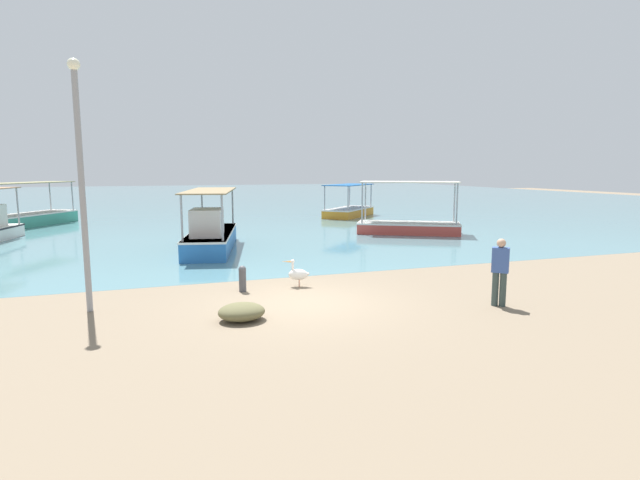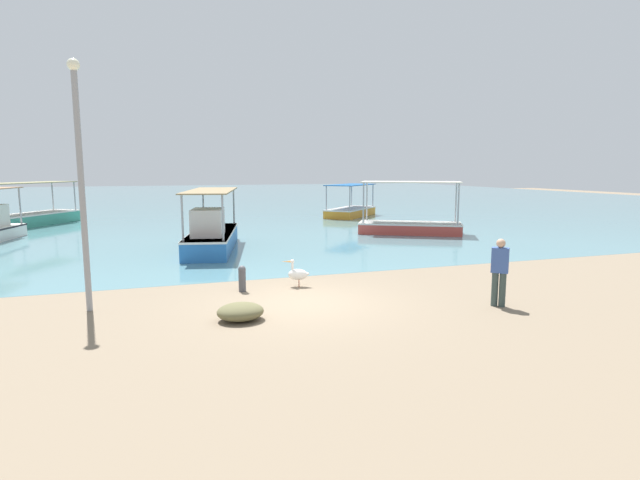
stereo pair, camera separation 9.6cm
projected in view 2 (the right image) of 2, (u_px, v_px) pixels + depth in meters
The scene contains 11 objects.
ground at pixel (303, 303), 12.68m from camera, with size 120.00×120.00×0.00m, color #806E57.
harbor_water at pixel (186, 198), 57.76m from camera, with size 110.00×90.00×0.00m, color slate.
fishing_boat_far_right at pixel (212, 234), 20.70m from camera, with size 3.06×6.58×2.50m.
fishing_boat_near_left at pixel (410, 224), 26.17m from camera, with size 5.57×4.33×2.71m.
fishing_boat_near_right at pixel (351, 210), 35.53m from camera, with size 4.96×5.04×2.27m.
fishing_boat_far_left at pixel (29, 217), 29.69m from camera, with size 5.01×6.63×2.57m.
pelican at pixel (298, 274), 14.38m from camera, with size 0.78×0.46×0.80m.
lamp_post at pixel (81, 173), 11.52m from camera, with size 0.28×0.28×5.84m.
mooring_bollard at pixel (242, 278), 13.80m from camera, with size 0.21×0.21×0.73m.
fisherman_standing at pixel (500, 270), 12.24m from camera, with size 0.44×0.43×1.69m.
net_pile at pixel (240, 312), 11.19m from camera, with size 1.05×0.90×0.40m, color brown.
Camera 2 is at (-3.48, -11.83, 3.38)m, focal length 28.00 mm.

